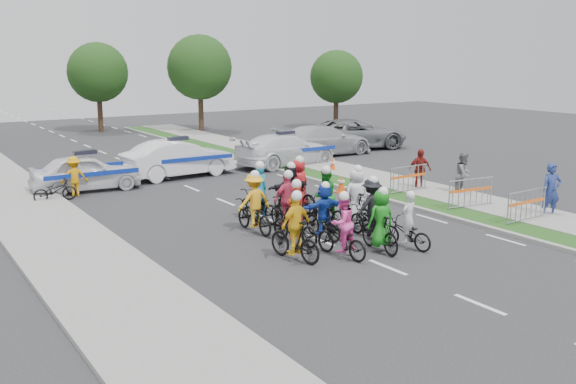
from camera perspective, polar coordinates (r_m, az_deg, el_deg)
ground at (r=16.78m, az=8.84°, el=-6.65°), size 90.00×90.00×0.00m
curb_right at (r=23.64m, az=10.05°, el=-1.05°), size 0.20×60.00×0.12m
grass_strip at (r=24.11m, az=11.27°, el=-0.86°), size 1.20×60.00×0.11m
sidewalk_right at (r=25.38m, az=14.19°, el=-0.33°), size 2.40×60.00×0.13m
sidewalk_left at (r=18.08m, az=-18.17°, el=-5.53°), size 3.00×60.00×0.13m
rider_0 at (r=18.35m, az=10.53°, el=-3.26°), size 0.85×1.72×1.68m
rider_1 at (r=17.87m, az=8.21°, el=-3.05°), size 0.83×1.81×1.86m
rider_2 at (r=17.27m, az=4.78°, el=-3.63°), size 0.87×1.87×1.84m
rider_3 at (r=16.93m, az=0.63°, el=-3.72°), size 1.02×1.89×1.92m
rider_4 at (r=19.12m, az=7.35°, el=-1.97°), size 1.06×1.88×1.92m
rider_5 at (r=18.94m, az=3.18°, el=-2.02°), size 1.40×1.67×1.75m
rider_6 at (r=18.47m, az=0.61°, el=-2.71°), size 0.92×1.95×1.92m
rider_7 at (r=20.32m, az=6.03°, el=-0.99°), size 0.90×1.97×2.02m
rider_8 at (r=20.22m, az=3.24°, el=-1.13°), size 1.00×2.05×2.00m
rider_9 at (r=19.80m, az=-0.10°, el=-1.38°), size 0.97×1.84×1.93m
rider_10 at (r=19.66m, az=-3.04°, el=-1.46°), size 1.09×1.93×1.95m
rider_11 at (r=21.27m, az=0.17°, el=-0.26°), size 1.55×1.85×1.93m
rider_12 at (r=21.00m, az=-2.61°, el=-0.84°), size 0.91×2.04×2.02m
rider_13 at (r=22.15m, az=0.91°, el=0.13°), size 0.90×1.94×1.99m
police_car_0 at (r=27.04m, az=-17.51°, el=1.67°), size 4.46×2.09×1.48m
police_car_1 at (r=29.10m, az=-9.69°, el=2.95°), size 5.17×2.18×1.66m
police_car_2 at (r=31.68m, az=-0.21°, el=3.76°), size 5.60×2.71×1.57m
civilian_sedan at (r=35.12m, az=3.17°, el=4.61°), size 5.66×2.32×1.64m
civilian_suv at (r=37.74m, az=5.92°, el=5.16°), size 6.66×3.94×1.74m
spectator_0 at (r=23.14m, az=22.36°, el=0.13°), size 0.80×0.67×1.85m
spectator_1 at (r=25.71m, az=15.34°, el=1.55°), size 0.98×0.87×1.70m
spectator_2 at (r=26.30m, az=11.62°, el=1.94°), size 1.06×0.69×1.68m
marshal_hiviz at (r=26.06m, az=-18.46°, el=1.32°), size 1.06×0.69×1.55m
barrier_0 at (r=22.05m, az=20.43°, el=-1.25°), size 2.01×0.56×1.12m
barrier_1 at (r=23.46m, az=15.92°, el=-0.19°), size 2.05×0.74×1.12m
barrier_2 at (r=25.58m, az=10.65°, el=1.06°), size 2.02×0.57×1.12m
cone_0 at (r=25.53m, az=4.76°, el=0.70°), size 0.40×0.40×0.70m
cone_1 at (r=30.05m, az=3.98°, el=2.43°), size 0.40×0.40×0.70m
parked_bike at (r=25.40m, az=-20.02°, el=0.11°), size 1.58×0.57×0.82m
tree_1 at (r=46.20m, az=-7.85°, el=10.91°), size 4.55×4.55×6.82m
tree_2 at (r=47.47m, az=4.33°, el=10.17°), size 3.85×3.85×5.77m
tree_4 at (r=47.80m, az=-16.56°, el=10.15°), size 4.20×4.20×6.30m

